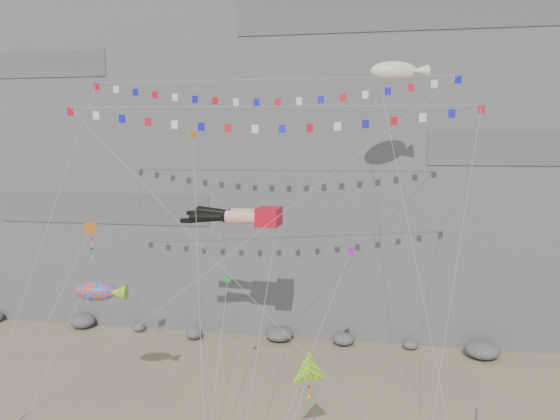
# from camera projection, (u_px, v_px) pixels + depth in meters

# --- Properties ---
(cliff) EXTENTS (80.00, 28.00, 50.00)m
(cliff) POSITION_uv_depth(u_px,v_px,m) (302.00, 85.00, 62.71)
(cliff) COLOR slate
(cliff) RESTS_ON ground
(talus_boulders) EXTENTS (60.00, 3.00, 1.20)m
(talus_boulders) POSITION_uv_depth(u_px,v_px,m) (279.00, 334.00, 51.09)
(talus_boulders) COLOR slate
(talus_boulders) RESTS_ON ground
(legs_kite) EXTENTS (7.89, 17.56, 20.88)m
(legs_kite) POSITION_uv_depth(u_px,v_px,m) (242.00, 216.00, 40.05)
(legs_kite) COLOR red
(legs_kite) RESTS_ON ground
(flag_banner_upper) EXTENTS (28.85, 14.49, 31.09)m
(flag_banner_upper) POSITION_uv_depth(u_px,v_px,m) (267.00, 80.00, 40.51)
(flag_banner_upper) COLOR red
(flag_banner_upper) RESTS_ON ground
(flag_banner_lower) EXTENTS (27.20, 8.05, 24.07)m
(flag_banner_lower) POSITION_uv_depth(u_px,v_px,m) (269.00, 107.00, 35.92)
(flag_banner_lower) COLOR red
(flag_banner_lower) RESTS_ON ground
(harlequin_kite) EXTENTS (4.47, 7.43, 14.45)m
(harlequin_kite) POSITION_uv_depth(u_px,v_px,m) (90.00, 229.00, 38.42)
(harlequin_kite) COLOR red
(harlequin_kite) RESTS_ON ground
(fish_windsock) EXTENTS (5.64, 5.19, 10.37)m
(fish_windsock) POSITION_uv_depth(u_px,v_px,m) (96.00, 292.00, 35.56)
(fish_windsock) COLOR #FF450D
(fish_windsock) RESTS_ON ground
(delta_kite) EXTENTS (3.09, 5.60, 8.30)m
(delta_kite) POSITION_uv_depth(u_px,v_px,m) (309.00, 372.00, 29.15)
(delta_kite) COLOR yellow
(delta_kite) RESTS_ON ground
(blimp_windsock) EXTENTS (6.17, 13.48, 26.74)m
(blimp_windsock) POSITION_uv_depth(u_px,v_px,m) (395.00, 72.00, 40.20)
(blimp_windsock) COLOR beige
(blimp_windsock) RESTS_ON ground
(small_kite_a) EXTENTS (6.02, 15.26, 24.60)m
(small_kite_a) POSITION_uv_depth(u_px,v_px,m) (193.00, 142.00, 41.96)
(small_kite_a) COLOR orange
(small_kite_a) RESTS_ON ground
(small_kite_b) EXTENTS (4.91, 10.85, 15.58)m
(small_kite_b) POSITION_uv_depth(u_px,v_px,m) (350.00, 253.00, 37.17)
(small_kite_b) COLOR purple
(small_kite_b) RESTS_ON ground
(small_kite_c) EXTENTS (1.88, 10.59, 13.67)m
(small_kite_c) POSITION_uv_depth(u_px,v_px,m) (227.00, 283.00, 36.82)
(small_kite_c) COLOR green
(small_kite_c) RESTS_ON ground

